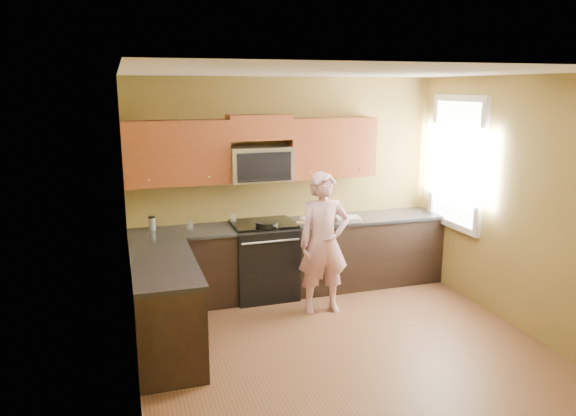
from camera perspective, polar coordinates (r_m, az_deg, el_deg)
name	(u,v)px	position (r m, az deg, el deg)	size (l,w,h in m)	color
floor	(347,351)	(5.57, 6.23, -14.87)	(4.00, 4.00, 0.00)	brown
ceiling	(354,72)	(4.94, 7.00, 14.09)	(4.00, 4.00, 0.00)	white
wall_back	(286,184)	(6.92, -0.18, 2.54)	(4.00, 4.00, 0.00)	brown
wall_front	(488,298)	(3.45, 20.43, -8.90)	(4.00, 4.00, 0.00)	brown
wall_left	(129,238)	(4.66, -16.49, -3.04)	(4.00, 4.00, 0.00)	brown
wall_right	(525,206)	(6.17, 23.80, 0.19)	(4.00, 4.00, 0.00)	brown
cabinet_back_run	(293,259)	(6.87, 0.58, -5.38)	(4.00, 0.60, 0.88)	black
cabinet_left_run	(165,308)	(5.54, -12.91, -10.28)	(0.60, 1.60, 0.88)	black
countertop_back	(294,224)	(6.73, 0.62, -1.68)	(4.00, 0.62, 0.04)	black
countertop_left	(164,263)	(5.38, -13.04, -5.76)	(0.62, 1.60, 0.04)	black
stove	(264,259)	(6.73, -2.60, -5.47)	(0.76, 0.65, 0.95)	black
microwave	(260,181)	(6.61, -2.97, 2.91)	(0.76, 0.40, 0.42)	silver
upper_cab_left	(178,185)	(6.47, -11.57, 2.45)	(1.22, 0.33, 0.75)	brown
upper_cab_right	(330,176)	(6.93, 4.50, 3.36)	(1.12, 0.33, 0.75)	brown
upper_cab_over_mw	(259,127)	(6.56, -3.12, 8.56)	(0.76, 0.33, 0.30)	brown
window	(457,163)	(7.04, 17.49, 4.59)	(0.06, 1.06, 1.66)	white
woman	(324,243)	(6.19, 3.82, -3.74)	(0.60, 0.39, 1.65)	#D86C7D
frying_pan	(267,226)	(6.41, -2.26, -1.97)	(0.27, 0.47, 0.06)	black
butter_tub	(315,221)	(6.78, 2.87, -1.41)	(0.11, 0.11, 0.08)	yellow
toast_slice	(301,223)	(6.68, 1.41, -1.55)	(0.11, 0.11, 0.01)	#B27F47
napkin_a	(272,225)	(6.49, -1.73, -1.77)	(0.11, 0.12, 0.06)	silver
napkin_b	(304,219)	(6.77, 1.68, -1.14)	(0.12, 0.13, 0.07)	silver
dish_towel	(348,219)	(6.83, 6.40, -1.15)	(0.30, 0.24, 0.05)	silver
travel_mug	(152,230)	(6.55, -14.19, -2.29)	(0.08, 0.08, 0.17)	silver
glass_a	(190,225)	(6.47, -10.37, -1.74)	(0.07, 0.07, 0.12)	silver
glass_c	(233,219)	(6.67, -5.82, -1.18)	(0.07, 0.07, 0.12)	silver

